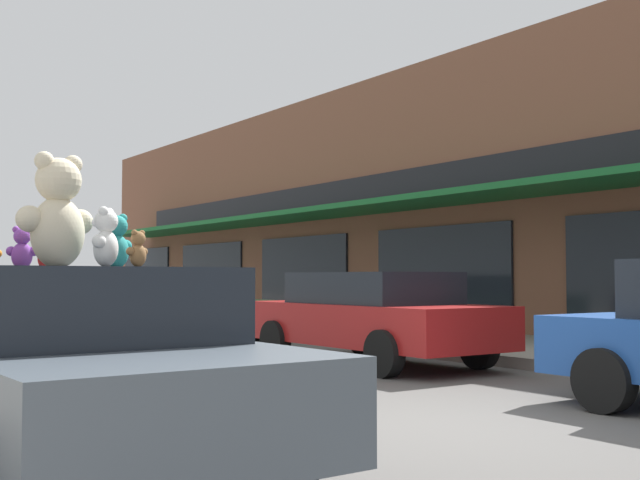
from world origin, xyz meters
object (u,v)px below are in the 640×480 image
object	(u,v)px
teddy_bear_brown	(138,249)
teddy_bear_giant	(58,213)
teddy_bear_teal	(116,242)
teddy_bear_white	(106,238)
parked_car_far_right	(188,304)
parked_car_far_center	(372,315)
plush_art_car	(60,361)
teddy_bear_red	(45,252)
teddy_bear_purple	(22,248)

from	to	relation	value
teddy_bear_brown	teddy_bear_giant	bearing A→B (deg)	-101.98
teddy_bear_brown	teddy_bear_teal	xyz separation A→B (m)	(0.14, 0.73, 0.07)
teddy_bear_white	parked_car_far_right	bearing A→B (deg)	-169.91
parked_car_far_right	parked_car_far_center	bearing A→B (deg)	-90.00
teddy_bear_brown	teddy_bear_white	bearing A→B (deg)	-44.17
teddy_bear_giant	teddy_bear_white	bearing A→B (deg)	74.96
plush_art_car	teddy_bear_teal	bearing A→B (deg)	-39.57
teddy_bear_red	teddy_bear_white	xyz separation A→B (m)	(-0.16, -1.75, 0.03)
teddy_bear_giant	parked_car_far_right	size ratio (longest dim) A/B	0.18
teddy_bear_purple	parked_car_far_center	bearing A→B (deg)	-125.90
teddy_bear_giant	parked_car_far_center	size ratio (longest dim) A/B	0.18
parked_car_far_right	plush_art_car	bearing A→B (deg)	-119.53
teddy_bear_giant	teddy_bear_red	world-z (taller)	teddy_bear_giant
teddy_bear_giant	teddy_bear_purple	size ratio (longest dim) A/B	2.50
teddy_bear_giant	teddy_bear_red	distance (m)	0.93
teddy_bear_white	parked_car_far_center	distance (m)	7.44
teddy_bear_red	parked_car_far_center	distance (m)	6.33
teddy_bear_purple	teddy_bear_teal	size ratio (longest dim) A/B	0.83
plush_art_car	parked_car_far_right	world-z (taller)	parked_car_far_right
teddy_bear_purple	teddy_bear_teal	world-z (taller)	teddy_bear_teal
teddy_bear_white	plush_art_car	bearing A→B (deg)	-143.69
teddy_bear_red	plush_art_car	bearing A→B (deg)	25.03
teddy_bear_red	parked_car_far_right	world-z (taller)	teddy_bear_red
teddy_bear_giant	teddy_bear_teal	bearing A→B (deg)	131.48
teddy_bear_teal	parked_car_far_center	xyz separation A→B (m)	(5.39, 4.05, -0.78)
teddy_bear_white	teddy_bear_teal	xyz separation A→B (m)	(0.31, 0.66, 0.01)
teddy_bear_giant	parked_car_far_right	world-z (taller)	teddy_bear_giant
teddy_bear_brown	parked_car_far_center	world-z (taller)	teddy_bear_brown
plush_art_car	teddy_bear_white	size ratio (longest dim) A/B	13.00
teddy_bear_purple	parked_car_far_right	world-z (taller)	teddy_bear_purple
teddy_bear_teal	teddy_bear_brown	bearing A→B (deg)	57.48
teddy_bear_teal	parked_car_far_right	xyz separation A→B (m)	(5.39, 10.26, -0.79)
teddy_bear_giant	parked_car_far_center	xyz separation A→B (m)	(5.72, 3.85, -0.97)
teddy_bear_giant	parked_car_far_center	bearing A→B (deg)	-162.31
plush_art_car	teddy_bear_giant	size ratio (longest dim) A/B	5.85
teddy_bear_giant	teddy_bear_white	distance (m)	0.89
plush_art_car	teddy_bear_teal	size ratio (longest dim) A/B	12.19
plush_art_car	teddy_bear_red	distance (m)	1.15
teddy_bear_red	teddy_bear_brown	xyz separation A→B (m)	(0.01, -1.82, -0.03)
teddy_bear_purple	parked_car_far_center	size ratio (longest dim) A/B	0.07
teddy_bear_red	parked_car_far_right	bearing A→B (deg)	-177.16
teddy_bear_teal	teddy_bear_purple	bearing A→B (deg)	-82.92
teddy_bear_red	parked_car_far_right	distance (m)	10.74
teddy_bear_purple	teddy_bear_white	distance (m)	1.42
parked_car_far_right	teddy_bear_purple	bearing A→B (deg)	-121.42
plush_art_car	teddy_bear_giant	distance (m)	0.98
plush_art_car	teddy_bear_teal	xyz separation A→B (m)	(0.29, -0.23, 0.79)
teddy_bear_white	teddy_bear_brown	bearing A→B (deg)	106.84
teddy_bear_purple	teddy_bear_red	bearing A→B (deg)	-103.54
teddy_bear_brown	parked_car_far_center	distance (m)	7.35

